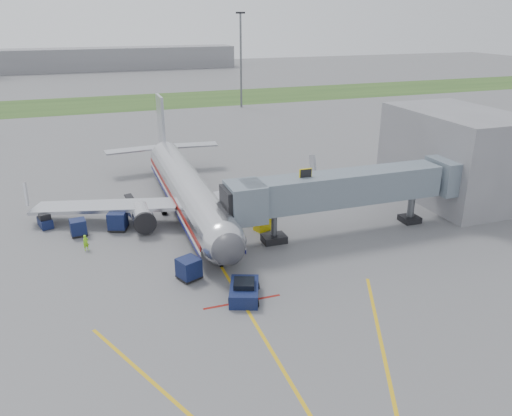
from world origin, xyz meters
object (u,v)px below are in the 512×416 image
object	(u,v)px
airliner	(187,189)
pushback_tug	(244,291)
baggage_tug	(45,221)
belt_loader	(136,212)
ramp_worker	(86,243)

from	to	relation	value
airliner	pushback_tug	bearing A→B (deg)	-89.06
airliner	baggage_tug	distance (m)	14.61
baggage_tug	belt_loader	world-z (taller)	belt_loader
pushback_tug	belt_loader	xyz separation A→B (m)	(-5.82, 19.20, -0.13)
pushback_tug	belt_loader	size ratio (longest dim) A/B	0.99
pushback_tug	ramp_worker	xyz separation A→B (m)	(-11.02, 12.47, 0.14)
pushback_tug	baggage_tug	size ratio (longest dim) A/B	1.68
belt_loader	ramp_worker	distance (m)	8.51
pushback_tug	airliner	bearing A→B (deg)	90.94
airliner	baggage_tug	bearing A→B (deg)	177.34
airliner	baggage_tug	xyz separation A→B (m)	(-14.46, 0.67, -1.98)
pushback_tug	belt_loader	bearing A→B (deg)	106.85
baggage_tug	belt_loader	bearing A→B (deg)	-1.41
airliner	baggage_tug	size ratio (longest dim) A/B	15.06
ramp_worker	belt_loader	bearing A→B (deg)	29.24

